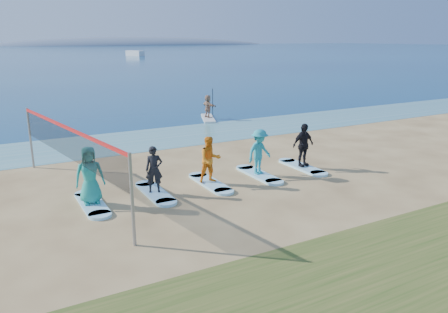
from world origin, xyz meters
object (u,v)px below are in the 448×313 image
student_3 (259,152)px  surfboard_4 (302,167)px  student_4 (303,145)px  surfboard_2 (210,183)px  paddleboarder (208,106)px  volleyball_net (67,143)px  student_1 (154,169)px  surfboard_0 (92,204)px  surfboard_3 (259,175)px  surfboard_1 (155,193)px  paddleboard (208,118)px  student_0 (90,175)px  boat_offshore_b (135,56)px  student_2 (210,160)px

student_3 → surfboard_4: student_3 is taller
student_4 → surfboard_2: bearing=176.5°
paddleboarder → student_4: student_4 is taller
volleyball_net → surfboard_2: bearing=-12.5°
student_1 → surfboard_0: bearing=-161.6°
surfboard_2 → surfboard_3: size_ratio=1.00×
surfboard_3 → paddleboarder: bearing=72.2°
surfboard_0 → surfboard_1: bearing=0.0°
volleyball_net → surfboard_2: (4.70, -1.04, -1.86)m
volleyball_net → surfboard_3: bearing=-8.6°
student_1 → surfboard_3: size_ratio=0.73×
surfboard_0 → student_1: student_1 is taller
volleyball_net → student_1: (2.56, -1.04, -1.01)m
student_3 → surfboard_4: bearing=-13.4°
paddleboard → surfboard_3: paddleboard is taller
volleyball_net → student_0: size_ratio=4.82×
boat_offshore_b → student_4: (-29.18, -112.85, 0.98)m
paddleboarder → surfboard_1: bearing=139.6°
paddleboard → student_0: (-10.24, -11.88, 0.96)m
volleyball_net → paddleboard: volleyball_net is taller
paddleboard → student_1: (-8.10, -11.88, 0.83)m
surfboard_1 → student_1: bearing=0.0°
paddleboarder → surfboard_3: 12.50m
paddleboard → student_3: student_3 is taller
student_0 → surfboard_3: student_0 is taller
paddleboard → boat_offshore_b: boat_offshore_b is taller
paddleboard → surfboard_3: (-3.81, -11.88, -0.01)m
paddleboarder → student_0: size_ratio=0.80×
student_2 → surfboard_2: bearing=0.0°
student_2 → surfboard_0: bearing=-173.7°
student_2 → student_3: size_ratio=0.97×
surfboard_3 → surfboard_1: bearing=180.0°
volleyball_net → paddleboarder: volleyball_net is taller
surfboard_1 → surfboard_3: bearing=0.0°
boat_offshore_b → surfboard_3: size_ratio=2.80×
student_1 → student_2: size_ratio=0.94×
boat_offshore_b → surfboard_2: (-33.47, -112.85, 0.04)m
student_3 → paddleboard: bearing=58.8°
student_2 → surfboard_4: (4.29, 0.00, -0.90)m
boat_offshore_b → surfboard_0: 119.00m
surfboard_4 → student_1: bearing=180.0°
volleyball_net → paddleboard: bearing=45.5°
student_3 → surfboard_1: bearing=166.6°
paddleboard → surfboard_0: (-10.24, -11.88, -0.01)m
surfboard_1 → student_3: 4.39m
boat_offshore_b → student_2: size_ratio=3.60×
surfboard_0 → student_2: (4.29, 0.00, 0.90)m
surfboard_2 → student_3: bearing=0.0°
surfboard_1 → student_0: bearing=180.0°
paddleboarder → paddleboard: bearing=-0.0°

